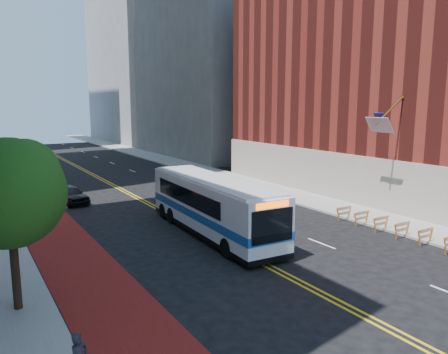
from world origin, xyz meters
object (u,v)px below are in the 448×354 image
transit_bus (211,205)px  car_b (42,184)px  car_a (70,195)px  street_tree (10,189)px  car_c (26,176)px

transit_bus → car_b: (-6.91, 19.09, -1.09)m
transit_bus → car_a: size_ratio=2.96×
street_tree → car_c: bearing=82.3°
transit_bus → car_b: 20.33m
transit_bus → car_c: bearing=109.5°
transit_bus → car_a: 14.37m
car_a → transit_bus: bearing=-78.5°
car_a → car_c: bearing=87.1°
car_b → car_a: bearing=-80.4°
car_c → car_b: bearing=-99.6°
car_b → street_tree: bearing=-102.8°
street_tree → transit_bus: street_tree is taller
transit_bus → car_c: size_ratio=2.52×
car_b → car_c: bearing=94.5°
car_c → transit_bus: bearing=-89.0°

